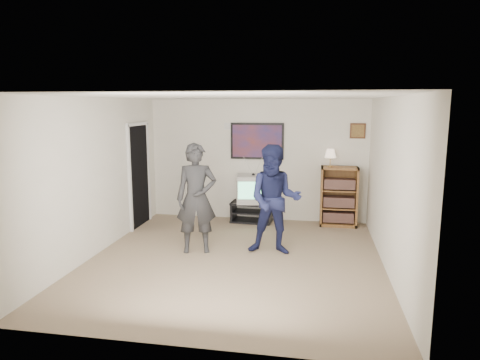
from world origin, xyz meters
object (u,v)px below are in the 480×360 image
(media_stand, at_px, (252,212))
(person_tall, at_px, (197,198))
(bookshelf, at_px, (339,196))
(person_short, at_px, (275,200))
(crt_television, at_px, (253,189))

(media_stand, bearing_deg, person_tall, -104.10)
(media_stand, xyz_separation_m, bookshelf, (1.74, 0.05, 0.38))
(bookshelf, xyz_separation_m, person_tall, (-2.36, -2.00, 0.30))
(person_tall, height_order, person_short, person_tall)
(media_stand, height_order, person_short, person_short)
(crt_television, height_order, bookshelf, bookshelf)
(media_stand, height_order, person_tall, person_tall)
(person_tall, bearing_deg, bookshelf, 24.90)
(media_stand, relative_size, person_tall, 0.48)
(media_stand, distance_m, person_tall, 2.16)
(person_short, bearing_deg, media_stand, 108.23)
(media_stand, xyz_separation_m, crt_television, (0.03, -0.00, 0.49))
(media_stand, relative_size, bookshelf, 0.72)
(person_tall, distance_m, person_short, 1.26)
(media_stand, bearing_deg, bookshelf, 5.00)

